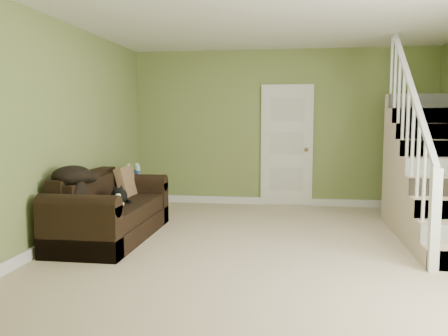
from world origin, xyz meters
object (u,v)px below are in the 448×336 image
(cat, at_px, (118,196))
(banana, at_px, (103,208))
(side_table, at_px, (135,196))
(sofa, at_px, (109,213))

(cat, relative_size, banana, 3.21)
(side_table, xyz_separation_m, banana, (0.27, -1.86, 0.17))
(sofa, distance_m, side_table, 1.46)
(sofa, distance_m, banana, 0.45)
(sofa, relative_size, banana, 12.18)
(cat, distance_m, banana, 0.36)
(banana, bearing_deg, cat, 63.75)
(side_table, bearing_deg, cat, -78.13)
(sofa, xyz_separation_m, banana, (0.10, -0.42, 0.15))
(side_table, height_order, cat, side_table)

